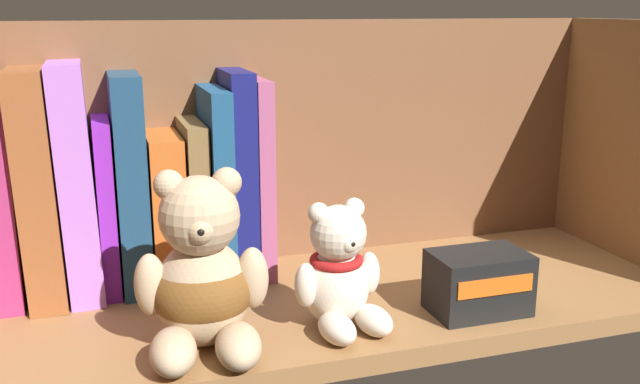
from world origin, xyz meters
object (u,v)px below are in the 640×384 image
at_px(book_6, 106,204).
at_px(book_10, 214,183).
at_px(book_3, 2,205).
at_px(book_8, 165,208).
at_px(book_11, 237,174).
at_px(book_7, 130,182).
at_px(book_12, 258,177).
at_px(teddy_bear_smaller, 339,274).
at_px(small_product_box, 478,282).
at_px(teddy_bear_larger, 202,280).
at_px(book_5, 76,180).
at_px(book_9, 193,200).
at_px(book_4, 38,185).

xyz_separation_m(book_6, book_10, (0.11, 0.00, 0.01)).
relative_size(book_3, book_8, 1.22).
bearing_deg(book_6, book_11, 0.00).
distance_m(book_7, book_8, 0.05).
bearing_deg(book_10, book_12, 0.00).
bearing_deg(book_8, teddy_bear_smaller, -50.49).
bearing_deg(small_product_box, book_7, 150.26).
relative_size(book_8, teddy_bear_larger, 1.02).
distance_m(book_8, book_12, 0.11).
relative_size(book_8, small_product_box, 1.76).
xyz_separation_m(book_12, teddy_bear_larger, (-0.09, -0.17, -0.05)).
relative_size(book_7, small_product_box, 2.44).
height_order(book_8, book_12, book_12).
bearing_deg(book_11, book_5, -180.00).
distance_m(book_9, teddy_bear_smaller, 0.21).
bearing_deg(book_8, book_5, 180.00).
height_order(book_3, book_6, book_3).
relative_size(book_11, teddy_bear_smaller, 1.87).
distance_m(book_4, book_6, 0.07).
relative_size(teddy_bear_larger, small_product_box, 1.72).
bearing_deg(book_10, book_3, 180.00).
bearing_deg(teddy_bear_larger, book_3, 135.13).
bearing_deg(book_3, book_8, -0.00).
distance_m(book_6, teddy_bear_smaller, 0.27).
bearing_deg(book_9, small_product_box, -35.70).
bearing_deg(book_11, book_6, -180.00).
distance_m(book_9, book_10, 0.03).
relative_size(book_9, teddy_bear_smaller, 1.46).
height_order(book_7, book_9, book_7).
bearing_deg(book_7, book_10, 0.00).
bearing_deg(teddy_bear_larger, book_10, 76.60).
height_order(book_12, teddy_bear_smaller, book_12).
height_order(teddy_bear_larger, small_product_box, teddy_bear_larger).
bearing_deg(teddy_bear_smaller, teddy_bear_larger, -178.82).
xyz_separation_m(book_3, small_product_box, (0.44, -0.18, -0.07)).
xyz_separation_m(book_7, book_11, (0.11, 0.00, 0.00)).
distance_m(book_6, teddy_bear_larger, 0.19).
height_order(book_10, book_12, book_12).
bearing_deg(book_6, teddy_bear_larger, -67.03).
height_order(book_4, book_9, book_4).
bearing_deg(teddy_bear_smaller, book_11, 109.62).
height_order(book_9, teddy_bear_larger, book_9).
relative_size(book_7, book_9, 1.29).
height_order(book_3, book_5, book_5).
xyz_separation_m(book_5, teddy_bear_smaller, (0.23, -0.17, -0.07)).
bearing_deg(book_9, book_7, -180.00).
relative_size(book_11, book_12, 1.04).
xyz_separation_m(book_3, book_11, (0.24, 0.00, 0.01)).
xyz_separation_m(book_3, book_9, (0.19, 0.00, -0.01)).
xyz_separation_m(book_4, small_product_box, (0.41, -0.18, -0.09)).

